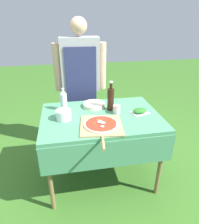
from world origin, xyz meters
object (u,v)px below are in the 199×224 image
at_px(mixing_tub, 64,115).
at_px(plate_stack, 94,105).
at_px(prep_table, 101,123).
at_px(pizza_on_peel, 101,125).
at_px(person_cook, 81,78).
at_px(water_bottle, 64,100).
at_px(herb_container, 140,111).
at_px(sauce_jar, 117,110).
at_px(oil_bottle, 111,99).

xyz_separation_m(mixing_tub, plate_stack, (0.33, 0.24, -0.03)).
bearing_deg(prep_table, mixing_tub, -178.20).
relative_size(pizza_on_peel, plate_stack, 2.37).
bearing_deg(pizza_on_peel, prep_table, 87.78).
bearing_deg(person_cook, prep_table, 103.68).
bearing_deg(pizza_on_peel, mixing_tub, 156.30).
bearing_deg(mixing_tub, water_bottle, 87.66).
distance_m(prep_table, pizza_on_peel, 0.24).
xyz_separation_m(pizza_on_peel, mixing_tub, (-0.33, 0.20, 0.03)).
bearing_deg(herb_container, water_bottle, 164.53).
distance_m(water_bottle, sauce_jar, 0.56).
relative_size(herb_container, mixing_tub, 1.39).
bearing_deg(prep_table, person_cook, 101.17).
height_order(pizza_on_peel, water_bottle, water_bottle).
bearing_deg(oil_bottle, herb_container, -24.37).
xyz_separation_m(herb_container, mixing_tub, (-0.77, 0.00, 0.03)).
bearing_deg(water_bottle, oil_bottle, -9.87).
height_order(plate_stack, sauce_jar, sauce_jar).
relative_size(pizza_on_peel, oil_bottle, 1.84).
bearing_deg(oil_bottle, water_bottle, 170.13).
bearing_deg(person_cook, mixing_tub, 73.42).
relative_size(mixing_tub, sauce_jar, 1.66).
relative_size(water_bottle, herb_container, 1.17).
xyz_separation_m(prep_table, mixing_tub, (-0.37, -0.01, 0.14)).
xyz_separation_m(pizza_on_peel, herb_container, (0.44, 0.20, 0.01)).
xyz_separation_m(oil_bottle, herb_container, (0.28, -0.13, -0.10)).
xyz_separation_m(prep_table, sauce_jar, (0.17, 0.02, 0.13)).
distance_m(mixing_tub, sauce_jar, 0.53).
height_order(water_bottle, sauce_jar, water_bottle).
height_order(person_cook, mixing_tub, person_cook).
distance_m(oil_bottle, herb_container, 0.33).
relative_size(person_cook, oil_bottle, 5.41).
bearing_deg(mixing_tub, person_cook, 70.91).
xyz_separation_m(prep_table, water_bottle, (-0.36, 0.20, 0.20)).
relative_size(pizza_on_peel, sauce_jar, 6.47).
height_order(pizza_on_peel, herb_container, same).
bearing_deg(oil_bottle, prep_table, -137.62).
height_order(person_cook, water_bottle, person_cook).
relative_size(water_bottle, plate_stack, 0.99).
bearing_deg(sauce_jar, mixing_tub, -176.66).
xyz_separation_m(prep_table, herb_container, (0.41, -0.01, 0.11)).
xyz_separation_m(person_cook, plate_stack, (0.10, -0.44, -0.18)).
xyz_separation_m(herb_container, plate_stack, (-0.44, 0.24, -0.00)).
height_order(mixing_tub, sauce_jar, mixing_tub).
bearing_deg(oil_bottle, plate_stack, 144.33).
relative_size(oil_bottle, water_bottle, 1.30).
height_order(oil_bottle, sauce_jar, oil_bottle).
bearing_deg(plate_stack, person_cook, 102.54).
bearing_deg(plate_stack, oil_bottle, -35.67).
distance_m(person_cook, plate_stack, 0.49).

